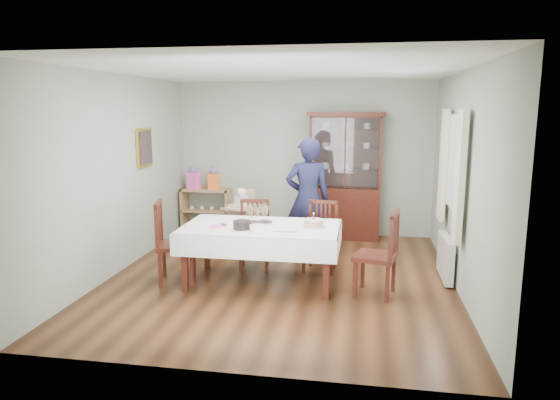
% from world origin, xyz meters
% --- Properties ---
extents(floor, '(5.00, 5.00, 0.00)m').
position_xyz_m(floor, '(0.00, 0.00, 0.00)').
color(floor, '#593319').
rests_on(floor, ground).
extents(room_shell, '(5.00, 5.00, 5.00)m').
position_xyz_m(room_shell, '(0.00, 0.53, 1.70)').
color(room_shell, '#9EAA99').
rests_on(room_shell, floor).
extents(dining_table, '(2.00, 1.15, 0.76)m').
position_xyz_m(dining_table, '(-0.21, -0.24, 0.38)').
color(dining_table, '#491C12').
rests_on(dining_table, floor).
extents(china_cabinet, '(1.30, 0.48, 2.18)m').
position_xyz_m(china_cabinet, '(0.75, 2.26, 1.12)').
color(china_cabinet, '#491C12').
rests_on(china_cabinet, floor).
extents(sideboard, '(0.90, 0.38, 0.80)m').
position_xyz_m(sideboard, '(-1.75, 2.28, 0.40)').
color(sideboard, tan).
rests_on(sideboard, floor).
extents(picture_frame, '(0.04, 0.48, 0.58)m').
position_xyz_m(picture_frame, '(-2.22, 0.80, 1.65)').
color(picture_frame, gold).
rests_on(picture_frame, room_shell).
extents(window, '(0.04, 1.02, 1.22)m').
position_xyz_m(window, '(2.22, 0.30, 1.55)').
color(window, white).
rests_on(window, room_shell).
extents(curtain_left, '(0.07, 0.30, 1.55)m').
position_xyz_m(curtain_left, '(2.16, -0.32, 1.45)').
color(curtain_left, silver).
rests_on(curtain_left, room_shell).
extents(curtain_right, '(0.07, 0.30, 1.55)m').
position_xyz_m(curtain_right, '(2.16, 0.92, 1.45)').
color(curtain_right, silver).
rests_on(curtain_right, room_shell).
extents(radiator, '(0.10, 0.80, 0.55)m').
position_xyz_m(radiator, '(2.16, 0.30, 0.30)').
color(radiator, white).
rests_on(radiator, floor).
extents(chair_far_left, '(0.49, 0.49, 0.96)m').
position_xyz_m(chair_far_left, '(-0.43, 0.34, 0.29)').
color(chair_far_left, '#491C12').
rests_on(chair_far_left, floor).
extents(chair_far_right, '(0.50, 0.50, 0.96)m').
position_xyz_m(chair_far_right, '(0.49, 0.39, 0.29)').
color(chair_far_right, '#491C12').
rests_on(chair_far_right, floor).
extents(chair_end_left, '(0.59, 0.59, 1.07)m').
position_xyz_m(chair_end_left, '(-1.32, -0.39, 0.32)').
color(chair_end_left, '#491C12').
rests_on(chair_end_left, floor).
extents(chair_end_right, '(0.57, 0.57, 1.05)m').
position_xyz_m(chair_end_right, '(1.25, -0.43, 0.31)').
color(chair_end_right, '#491C12').
rests_on(chair_end_right, floor).
extents(woman, '(0.75, 0.58, 1.82)m').
position_xyz_m(woman, '(0.25, 0.94, 0.91)').
color(woman, black).
rests_on(woman, floor).
extents(high_chair, '(0.57, 0.57, 1.03)m').
position_xyz_m(high_chair, '(-0.78, 1.04, 0.40)').
color(high_chair, black).
rests_on(high_chair, floor).
extents(champagne_tray, '(0.38, 0.38, 0.23)m').
position_xyz_m(champagne_tray, '(-0.28, -0.12, 0.84)').
color(champagne_tray, silver).
rests_on(champagne_tray, dining_table).
extents(birthday_cake, '(0.28, 0.28, 0.19)m').
position_xyz_m(birthday_cake, '(0.46, -0.23, 0.81)').
color(birthday_cake, white).
rests_on(birthday_cake, dining_table).
extents(plate_stack_dark, '(0.23, 0.23, 0.10)m').
position_xyz_m(plate_stack_dark, '(-0.41, -0.45, 0.81)').
color(plate_stack_dark, black).
rests_on(plate_stack_dark, dining_table).
extents(plate_stack_white, '(0.21, 0.21, 0.08)m').
position_xyz_m(plate_stack_white, '(-0.18, -0.56, 0.80)').
color(plate_stack_white, white).
rests_on(plate_stack_white, dining_table).
extents(napkin_stack, '(0.16, 0.16, 0.02)m').
position_xyz_m(napkin_stack, '(-0.75, -0.42, 0.77)').
color(napkin_stack, '#FF5DC1').
rests_on(napkin_stack, dining_table).
extents(cutlery, '(0.16, 0.18, 0.01)m').
position_xyz_m(cutlery, '(-0.73, -0.29, 0.77)').
color(cutlery, silver).
rests_on(cutlery, dining_table).
extents(cake_knife, '(0.28, 0.03, 0.01)m').
position_xyz_m(cake_knife, '(0.14, -0.53, 0.77)').
color(cake_knife, silver).
rests_on(cake_knife, dining_table).
extents(gift_bag_pink, '(0.24, 0.19, 0.40)m').
position_xyz_m(gift_bag_pink, '(-1.98, 2.26, 0.98)').
color(gift_bag_pink, '#FF5DC1').
rests_on(gift_bag_pink, sideboard).
extents(gift_bag_orange, '(0.26, 0.22, 0.40)m').
position_xyz_m(gift_bag_orange, '(-1.60, 2.26, 0.98)').
color(gift_bag_orange, orange).
rests_on(gift_bag_orange, sideboard).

